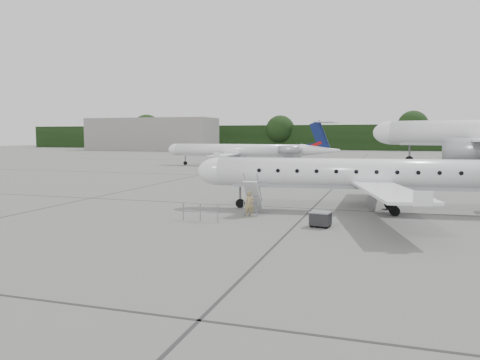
% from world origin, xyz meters
% --- Properties ---
extents(ground, '(320.00, 320.00, 0.00)m').
position_xyz_m(ground, '(0.00, 0.00, 0.00)').
color(ground, slate).
rests_on(ground, ground).
extents(treeline, '(260.00, 4.00, 8.00)m').
position_xyz_m(treeline, '(0.00, 130.00, 4.00)').
color(treeline, black).
rests_on(treeline, ground).
extents(terminal_building, '(40.00, 14.00, 10.00)m').
position_xyz_m(terminal_building, '(-70.00, 110.00, 5.00)').
color(terminal_building, slate).
rests_on(terminal_building, ground).
extents(main_regional_jet, '(28.08, 21.67, 6.69)m').
position_xyz_m(main_regional_jet, '(0.08, 7.91, 3.34)').
color(main_regional_jet, silver).
rests_on(main_regional_jet, ground).
extents(airstair, '(1.10, 2.33, 2.10)m').
position_xyz_m(airstair, '(-7.20, 4.95, 1.05)').
color(airstair, silver).
rests_on(airstair, ground).
extents(passenger, '(0.63, 0.47, 1.54)m').
position_xyz_m(passenger, '(-7.05, 3.69, 0.77)').
color(passenger, olive).
rests_on(passenger, ground).
extents(safety_railing, '(2.20, 0.32, 1.00)m').
position_xyz_m(safety_railing, '(-9.32, 1.56, 0.50)').
color(safety_railing, gray).
rests_on(safety_railing, ground).
extents(baggage_cart, '(1.13, 0.97, 0.88)m').
position_xyz_m(baggage_cart, '(-2.63, 1.88, 0.44)').
color(baggage_cart, black).
rests_on(baggage_cart, ground).
extents(bg_regional_left, '(27.08, 20.22, 6.83)m').
position_xyz_m(bg_regional_left, '(-21.55, 45.92, 3.42)').
color(bg_regional_left, silver).
rests_on(bg_regional_left, ground).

